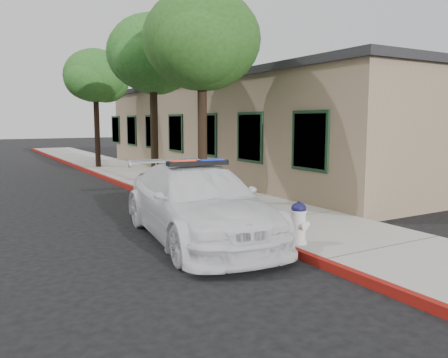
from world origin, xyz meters
TOP-DOWN VIEW (x-y plane):
  - ground at (0.00, 0.00)m, footprint 120.00×120.00m
  - sidewalk at (1.60, 3.00)m, footprint 3.20×60.00m
  - red_curb at (0.06, 3.00)m, footprint 0.14×60.00m
  - clapboard_building at (6.69, 9.00)m, footprint 7.30×20.89m
  - police_car at (-0.90, -0.19)m, footprint 2.82×5.62m
  - fire_hydrant at (0.35, -1.98)m, footprint 0.47×0.40m
  - street_tree_near at (0.71, 2.66)m, footprint 3.23×3.34m
  - street_tree_mid at (0.70, 6.33)m, footprint 3.12×3.24m
  - street_tree_far at (0.94, 14.69)m, footprint 3.33×3.14m

SIDE VIEW (x-z plane):
  - ground at x=0.00m, z-range 0.00..0.00m
  - sidewalk at x=1.60m, z-range 0.00..0.15m
  - red_curb at x=0.06m, z-range 0.00..0.16m
  - fire_hydrant at x=0.35m, z-range 0.15..0.97m
  - police_car at x=-0.90m, z-range -0.06..1.63m
  - clapboard_building at x=6.69m, z-range 0.01..4.25m
  - street_tree_near at x=0.71m, z-range 1.60..7.51m
  - street_tree_far at x=0.94m, z-range 1.65..7.59m
  - street_tree_mid at x=0.70m, z-range 1.66..7.62m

